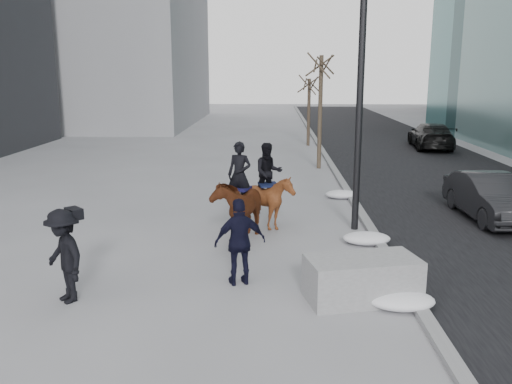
{
  "coord_description": "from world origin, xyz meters",
  "views": [
    {
      "loc": [
        0.37,
        -10.74,
        4.18
      ],
      "look_at": [
        0.0,
        1.2,
        1.5
      ],
      "focal_mm": 38.0,
      "sensor_mm": 36.0,
      "label": 1
    }
  ],
  "objects_px": {
    "car_near": "(490,197)",
    "mounted_left": "(239,203)",
    "planter": "(362,279)",
    "mounted_right": "(268,195)"
  },
  "relations": [
    {
      "from": "planter",
      "to": "mounted_left",
      "type": "relative_size",
      "value": 0.83
    },
    {
      "from": "car_near",
      "to": "mounted_left",
      "type": "relative_size",
      "value": 1.62
    },
    {
      "from": "planter",
      "to": "mounted_right",
      "type": "bearing_deg",
      "value": 111.15
    },
    {
      "from": "car_near",
      "to": "mounted_right",
      "type": "xyz_separation_m",
      "value": [
        -6.35,
        -1.16,
        0.28
      ]
    },
    {
      "from": "planter",
      "to": "mounted_left",
      "type": "distance_m",
      "value": 4.56
    },
    {
      "from": "mounted_right",
      "to": "planter",
      "type": "bearing_deg",
      "value": -68.85
    },
    {
      "from": "planter",
      "to": "mounted_left",
      "type": "bearing_deg",
      "value": 123.65
    },
    {
      "from": "car_near",
      "to": "mounted_left",
      "type": "distance_m",
      "value": 7.35
    },
    {
      "from": "planter",
      "to": "car_near",
      "type": "xyz_separation_m",
      "value": [
        4.56,
        5.78,
        0.24
      ]
    },
    {
      "from": "mounted_left",
      "to": "planter",
      "type": "bearing_deg",
      "value": -56.35
    }
  ]
}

